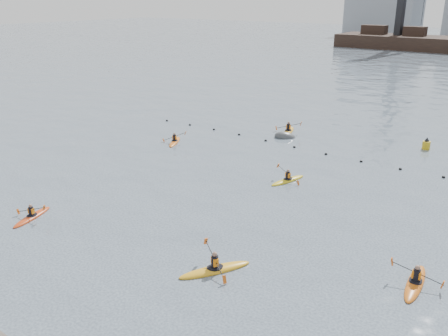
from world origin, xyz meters
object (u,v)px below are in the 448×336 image
Objects in this scene: kayaker_3 at (288,180)px; kayaker_4 at (415,282)px; kayaker_1 at (215,269)px; kayaker_0 at (32,216)px; kayaker_2 at (175,141)px; nav_buoy at (426,145)px; mooring_buoy at (285,137)px; kayaker_5 at (288,131)px.

kayaker_4 is at bearing -20.32° from kayaker_3.
kayaker_0 is at bearing -141.08° from kayaker_1.
kayaker_2 is (-15.68, 14.26, -0.01)m from kayaker_1.
nav_buoy is (2.61, 25.62, 0.24)m from kayaker_1.
nav_buoy is (11.26, 4.11, 0.35)m from mooring_buoy.
kayaker_2 is at bearing -134.12° from mooring_buoy.
nav_buoy is at bearing 44.33° from kayaker_0.
kayaker_3 is (9.02, 14.08, 0.00)m from kayaker_0.
kayaker_1 is at bearing 24.00° from kayaker_4.
nav_buoy is (18.29, 11.36, 0.26)m from kayaker_2.
kayaker_3 is at bearing -59.05° from mooring_buoy.
nav_buoy is (14.65, 27.57, 0.26)m from kayaker_0.
kayaker_1 is 9.09m from kayaker_4.
kayaker_5 is at bearing 111.22° from mooring_buoy.
kayaker_3 is at bearing 133.75° from kayaker_1.
kayaker_1 is 1.10× the size of kayaker_3.
kayaker_1 reaches higher than kayaker_2.
mooring_buoy is (-16.51, 16.95, -0.11)m from kayaker_4.
kayaker_1 reaches higher than kayaker_4.
mooring_buoy is 11.99m from nav_buoy.
kayaker_4 is at bearing -51.94° from kayaker_2.
mooring_buoy is 1.72× the size of nav_buoy.
kayaker_3 reaches higher than kayaker_4.
kayaker_1 is at bearing -71.83° from kayaker_2.
kayaker_1 reaches higher than kayaker_5.
nav_buoy is (11.92, 2.41, 0.24)m from kayaker_5.
kayaker_2 is 10.99m from kayaker_5.
kayaker_5 is 1.83m from mooring_buoy.
kayaker_1 is 21.19m from kayaker_2.
kayaker_2 is 0.96× the size of kayaker_3.
mooring_buoy is (7.03, 7.25, -0.10)m from kayaker_2.
kayaker_4 reaches higher than mooring_buoy.
kayaker_0 is 23.70m from mooring_buoy.
kayaker_2 is at bearing 84.97° from kayaker_0.
mooring_buoy is at bearing -86.59° from kayaker_5.
kayaker_1 is at bearing -85.95° from kayaker_5.
kayaker_0 is 2.63× the size of nav_buoy.
nav_buoy reaches higher than kayaker_0.
kayaker_2 is at bearing -143.23° from kayaker_5.
nav_buoy is at bearing -82.09° from kayaker_4.
kayaker_1 is (12.04, 1.95, 0.02)m from kayaker_0.
kayaker_0 is at bearing 12.00° from kayaker_4.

